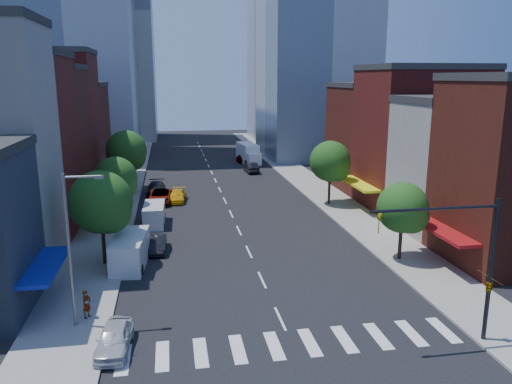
# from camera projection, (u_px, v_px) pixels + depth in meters

# --- Properties ---
(ground) EXTENTS (220.00, 220.00, 0.00)m
(ground) POSITION_uv_depth(u_px,v_px,m) (280.00, 319.00, 30.18)
(ground) COLOR black
(ground) RESTS_ON ground
(sidewalk_left) EXTENTS (5.00, 120.00, 0.15)m
(sidewalk_left) POSITION_uv_depth(u_px,v_px,m) (123.00, 186.00, 66.46)
(sidewalk_left) COLOR gray
(sidewalk_left) RESTS_ON ground
(sidewalk_right) EXTENTS (5.00, 120.00, 0.15)m
(sidewalk_right) POSITION_uv_depth(u_px,v_px,m) (305.00, 180.00, 70.65)
(sidewalk_right) COLOR gray
(sidewalk_right) RESTS_ON ground
(crosswalk) EXTENTS (19.00, 3.00, 0.01)m
(crosswalk) POSITION_uv_depth(u_px,v_px,m) (292.00, 344.00, 27.30)
(crosswalk) COLOR silver
(crosswalk) RESTS_ON ground
(bldg_left_2) EXTENTS (12.00, 9.00, 16.00)m
(bldg_left_2) POSITION_uv_depth(u_px,v_px,m) (2.00, 149.00, 44.54)
(bldg_left_2) COLOR maroon
(bldg_left_2) RESTS_ON ground
(bldg_left_3) EXTENTS (12.00, 8.00, 15.00)m
(bldg_left_3) POSITION_uv_depth(u_px,v_px,m) (28.00, 142.00, 52.81)
(bldg_left_3) COLOR #511C14
(bldg_left_3) RESTS_ON ground
(bldg_left_4) EXTENTS (12.00, 9.00, 17.00)m
(bldg_left_4) POSITION_uv_depth(u_px,v_px,m) (46.00, 126.00, 60.74)
(bldg_left_4) COLOR maroon
(bldg_left_4) RESTS_ON ground
(bldg_left_5) EXTENTS (12.00, 10.00, 13.00)m
(bldg_left_5) POSITION_uv_depth(u_px,v_px,m) (63.00, 133.00, 70.31)
(bldg_left_5) COLOR #511C14
(bldg_left_5) RESTS_ON ground
(bldg_right_1) EXTENTS (12.00, 8.00, 12.00)m
(bldg_right_1) POSITION_uv_depth(u_px,v_px,m) (464.00, 167.00, 46.74)
(bldg_right_1) COLOR silver
(bldg_right_1) RESTS_ON ground
(bldg_right_2) EXTENTS (12.00, 10.00, 15.00)m
(bldg_right_2) POSITION_uv_depth(u_px,v_px,m) (419.00, 140.00, 55.04)
(bldg_right_2) COLOR maroon
(bldg_right_2) RESTS_ON ground
(bldg_right_3) EXTENTS (12.00, 10.00, 13.00)m
(bldg_right_3) POSITION_uv_depth(u_px,v_px,m) (381.00, 138.00, 64.86)
(bldg_right_3) COLOR #511C14
(bldg_right_3) RESTS_ON ground
(tower_far_w) EXTENTS (18.00, 18.00, 56.00)m
(tower_far_w) POSITION_uv_depth(u_px,v_px,m) (111.00, 14.00, 112.04)
(tower_far_w) COLOR #9EA5AD
(tower_far_w) RESTS_ON ground
(traffic_signal) EXTENTS (7.24, 2.24, 8.00)m
(traffic_signal) POSITION_uv_depth(u_px,v_px,m) (481.00, 271.00, 26.59)
(traffic_signal) COLOR black
(traffic_signal) RESTS_ON sidewalk_right
(streetlight) EXTENTS (2.25, 0.25, 9.00)m
(streetlight) POSITION_uv_depth(u_px,v_px,m) (72.00, 241.00, 27.97)
(streetlight) COLOR slate
(streetlight) RESTS_ON sidewalk_left
(tree_left_near) EXTENTS (4.80, 4.80, 7.30)m
(tree_left_near) POSITION_uv_depth(u_px,v_px,m) (103.00, 205.00, 37.67)
(tree_left_near) COLOR black
(tree_left_near) RESTS_ON sidewalk_left
(tree_left_mid) EXTENTS (4.20, 4.20, 6.65)m
(tree_left_mid) POSITION_uv_depth(u_px,v_px,m) (117.00, 180.00, 48.30)
(tree_left_mid) COLOR black
(tree_left_mid) RESTS_ON sidewalk_left
(tree_left_far) EXTENTS (5.00, 5.00, 7.75)m
(tree_left_far) POSITION_uv_depth(u_px,v_px,m) (128.00, 152.00, 61.59)
(tree_left_far) COLOR black
(tree_left_far) RESTS_ON sidewalk_left
(tree_right_near) EXTENTS (4.00, 4.00, 6.20)m
(tree_right_near) POSITION_uv_depth(u_px,v_px,m) (405.00, 210.00, 38.79)
(tree_right_near) COLOR black
(tree_right_near) RESTS_ON sidewalk_right
(tree_right_far) EXTENTS (4.60, 4.60, 7.20)m
(tree_right_far) POSITION_uv_depth(u_px,v_px,m) (332.00, 163.00, 55.92)
(tree_right_far) COLOR black
(tree_right_far) RESTS_ON sidewalk_right
(parked_car_front) EXTENTS (1.99, 4.31, 1.43)m
(parked_car_front) POSITION_uv_depth(u_px,v_px,m) (114.00, 338.00, 26.51)
(parked_car_front) COLOR silver
(parked_car_front) RESTS_ON ground
(parked_car_second) EXTENTS (1.52, 4.02, 1.31)m
(parked_car_second) POSITION_uv_depth(u_px,v_px,m) (158.00, 244.00, 41.73)
(parked_car_second) COLOR black
(parked_car_second) RESTS_ON ground
(parked_car_third) EXTENTS (2.89, 5.64, 1.52)m
(parked_car_third) POSITION_uv_depth(u_px,v_px,m) (160.00, 197.00, 57.73)
(parked_car_third) COLOR #999999
(parked_car_third) RESTS_ON ground
(parked_car_rear) EXTENTS (2.31, 5.45, 1.57)m
(parked_car_rear) POSITION_uv_depth(u_px,v_px,m) (156.00, 189.00, 61.68)
(parked_car_rear) COLOR black
(parked_car_rear) RESTS_ON ground
(cargo_van_near) EXTENTS (2.83, 5.94, 2.45)m
(cargo_van_near) POSITION_uv_depth(u_px,v_px,m) (130.00, 252.00, 38.22)
(cargo_van_near) COLOR silver
(cargo_van_near) RESTS_ON ground
(cargo_van_far) EXTENTS (2.12, 4.94, 2.08)m
(cargo_van_far) POSITION_uv_depth(u_px,v_px,m) (154.00, 215.00, 49.04)
(cargo_van_far) COLOR silver
(cargo_van_far) RESTS_ON ground
(taxi) EXTENTS (2.42, 4.79, 1.33)m
(taxi) POSITION_uv_depth(u_px,v_px,m) (177.00, 196.00, 58.39)
(taxi) COLOR #E6A70C
(taxi) RESTS_ON ground
(traffic_car_oncoming) EXTENTS (1.88, 4.79, 1.55)m
(traffic_car_oncoming) POSITION_uv_depth(u_px,v_px,m) (251.00, 167.00, 76.26)
(traffic_car_oncoming) COLOR black
(traffic_car_oncoming) RESTS_ON ground
(traffic_car_far) EXTENTS (1.69, 3.86, 1.29)m
(traffic_car_far) POSITION_uv_depth(u_px,v_px,m) (241.00, 158.00, 85.91)
(traffic_car_far) COLOR #999999
(traffic_car_far) RESTS_ON ground
(box_truck) EXTENTS (3.26, 8.18, 3.20)m
(box_truck) POSITION_uv_depth(u_px,v_px,m) (248.00, 154.00, 84.72)
(box_truck) COLOR white
(box_truck) RESTS_ON ground
(pedestrian_near) EXTENTS (0.69, 0.76, 1.74)m
(pedestrian_near) POSITION_uv_depth(u_px,v_px,m) (87.00, 304.00, 29.82)
(pedestrian_near) COLOR #999999
(pedestrian_near) RESTS_ON sidewalk_left
(pedestrian_far) EXTENTS (0.70, 0.84, 1.55)m
(pedestrian_far) POSITION_uv_depth(u_px,v_px,m) (121.00, 243.00, 41.19)
(pedestrian_far) COLOR #999999
(pedestrian_far) RESTS_ON sidewalk_left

